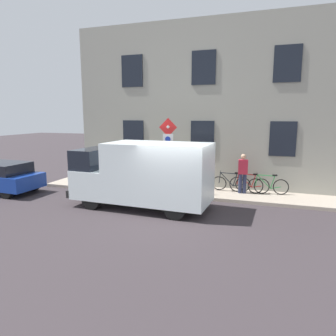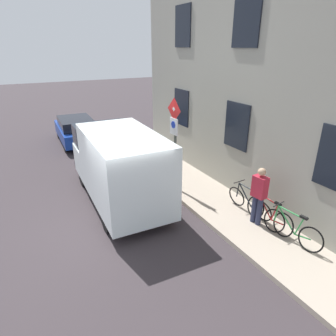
# 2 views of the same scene
# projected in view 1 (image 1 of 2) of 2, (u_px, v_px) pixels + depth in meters

# --- Properties ---
(ground_plane) EXTENTS (80.00, 80.00, 0.00)m
(ground_plane) POSITION_uv_depth(u_px,v_px,m) (176.00, 216.00, 10.83)
(ground_plane) COLOR #373033
(sidewalk_slab) EXTENTS (1.95, 14.81, 0.14)m
(sidewalk_slab) POSITION_uv_depth(u_px,v_px,m) (197.00, 192.00, 13.85)
(sidewalk_slab) COLOR #AC9D8B
(sidewalk_slab) RESTS_ON ground_plane
(building_facade) EXTENTS (0.75, 12.81, 7.78)m
(building_facade) POSITION_uv_depth(u_px,v_px,m) (205.00, 107.00, 14.43)
(building_facade) COLOR #99978A
(building_facade) RESTS_ON ground_plane
(sign_post_stacked) EXTENTS (0.16, 0.56, 3.12)m
(sign_post_stacked) POSITION_uv_depth(u_px,v_px,m) (168.00, 145.00, 13.11)
(sign_post_stacked) COLOR #474C47
(sign_post_stacked) RESTS_ON sidewalk_slab
(delivery_van) EXTENTS (2.19, 5.40, 2.50)m
(delivery_van) POSITION_uv_depth(u_px,v_px,m) (144.00, 173.00, 11.58)
(delivery_van) COLOR white
(delivery_van) RESTS_ON ground_plane
(bicycle_green) EXTENTS (0.48, 1.71, 0.89)m
(bicycle_green) POSITION_uv_depth(u_px,v_px,m) (268.00, 186.00, 13.23)
(bicycle_green) COLOR black
(bicycle_green) RESTS_ON sidewalk_slab
(bicycle_red) EXTENTS (0.46, 1.71, 0.89)m
(bicycle_red) POSITION_uv_depth(u_px,v_px,m) (249.00, 184.00, 13.47)
(bicycle_red) COLOR black
(bicycle_red) RESTS_ON sidewalk_slab
(bicycle_black) EXTENTS (0.46, 1.72, 0.89)m
(bicycle_black) POSITION_uv_depth(u_px,v_px,m) (231.00, 183.00, 13.72)
(bicycle_black) COLOR black
(bicycle_black) RESTS_ON sidewalk_slab
(pedestrian) EXTENTS (0.30, 0.42, 1.72)m
(pedestrian) POSITION_uv_depth(u_px,v_px,m) (243.00, 172.00, 13.28)
(pedestrian) COLOR #262B47
(pedestrian) RESTS_ON sidewalk_slab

